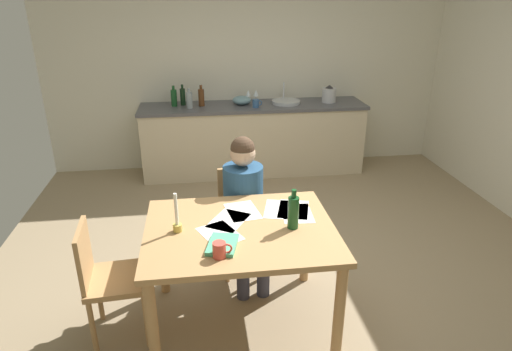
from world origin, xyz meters
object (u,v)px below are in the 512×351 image
at_px(book_magazine, 222,245).
at_px(stovetop_kettle, 329,95).
at_px(wine_glass_near_sink, 256,93).
at_px(teacup_on_counter, 256,103).
at_px(person_seated, 245,201).
at_px(sink_unit, 286,102).
at_px(bottle_wine_red, 189,100).
at_px(bottle_oil, 174,98).
at_px(bottle_sauce, 201,97).
at_px(wine_bottle_on_table, 293,212).
at_px(bottle_vinegar, 183,96).
at_px(candlestick, 177,221).
at_px(coffee_mug, 220,250).
at_px(dining_table, 240,242).
at_px(mixing_bowl, 242,100).
at_px(wine_glass_by_kettle, 248,94).
at_px(chair_at_table, 242,215).
at_px(chair_side_empty, 108,277).

bearing_deg(book_magazine, stovetop_kettle, 77.20).
bearing_deg(wine_glass_near_sink, teacup_on_counter, -97.61).
height_order(person_seated, sink_unit, person_seated).
xyz_separation_m(book_magazine, bottle_wine_red, (-0.20, 3.01, 0.21)).
bearing_deg(bottle_oil, teacup_on_counter, -11.28).
bearing_deg(bottle_wine_red, wine_glass_near_sink, 15.06).
distance_m(bottle_sauce, wine_glass_near_sink, 0.71).
bearing_deg(wine_bottle_on_table, bottle_vinegar, 104.15).
xyz_separation_m(bottle_wine_red, stovetop_kettle, (1.77, 0.08, -0.00)).
height_order(candlestick, bottle_sauce, bottle_sauce).
xyz_separation_m(coffee_mug, bottle_vinegar, (-0.26, 3.29, 0.18)).
height_order(dining_table, mixing_bowl, mixing_bowl).
height_order(bottle_wine_red, wine_glass_by_kettle, bottle_wine_red).
bearing_deg(bottle_oil, chair_at_table, -74.50).
xyz_separation_m(mixing_bowl, wine_glass_by_kettle, (0.10, 0.12, 0.06)).
distance_m(chair_at_table, sink_unit, 2.33).
bearing_deg(mixing_bowl, chair_side_empty, -112.59).
bearing_deg(bottle_oil, chair_side_empty, -97.17).
height_order(candlestick, mixing_bowl, candlestick).
xyz_separation_m(candlestick, wine_bottle_on_table, (0.75, -0.05, 0.04)).
xyz_separation_m(coffee_mug, wine_glass_near_sink, (0.67, 3.35, 0.18)).
xyz_separation_m(candlestick, bottle_wine_red, (0.08, 2.79, 0.15)).
relative_size(coffee_mug, teacup_on_counter, 0.98).
relative_size(person_seated, book_magazine, 4.93).
bearing_deg(coffee_mug, sink_unit, 72.17).
relative_size(bottle_vinegar, wine_glass_by_kettle, 1.66).
xyz_separation_m(mixing_bowl, teacup_on_counter, (0.16, -0.18, -0.00)).
bearing_deg(candlestick, mixing_bowl, 75.91).
bearing_deg(person_seated, stovetop_kettle, 59.56).
distance_m(chair_at_table, chair_side_empty, 1.22).
distance_m(sink_unit, bottle_wine_red, 1.22).
xyz_separation_m(sink_unit, wine_glass_near_sink, (-0.36, 0.15, 0.09)).
bearing_deg(book_magazine, wine_glass_by_kettle, 94.58).
height_order(dining_table, wine_glass_by_kettle, wine_glass_by_kettle).
relative_size(person_seated, coffee_mug, 10.17).
bearing_deg(teacup_on_counter, wine_glass_by_kettle, 101.34).
relative_size(chair_at_table, coffee_mug, 7.34).
bearing_deg(book_magazine, chair_at_table, 91.36).
relative_size(bottle_oil, bottle_vinegar, 0.99).
bearing_deg(dining_table, person_seated, 80.84).
xyz_separation_m(bottle_sauce, stovetop_kettle, (1.62, -0.02, -0.01)).
height_order(candlestick, book_magazine, candlestick).
relative_size(bottle_wine_red, teacup_on_counter, 2.04).
bearing_deg(candlestick, book_magazine, -38.99).
relative_size(sink_unit, bottle_sauce, 1.39).
xyz_separation_m(book_magazine, sink_unit, (1.01, 3.09, 0.13)).
distance_m(coffee_mug, candlestick, 0.42).
bearing_deg(sink_unit, teacup_on_counter, -159.11).
bearing_deg(wine_glass_near_sink, wine_bottle_on_table, -93.17).
xyz_separation_m(candlestick, wine_glass_by_kettle, (0.82, 3.01, 0.16)).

